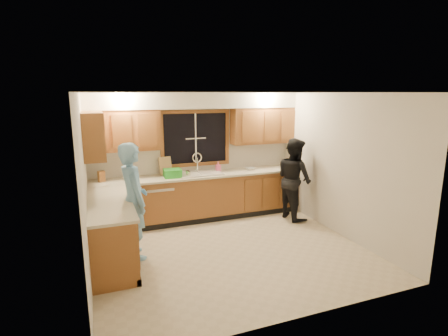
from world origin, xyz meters
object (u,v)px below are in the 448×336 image
object	(u,v)px
dishwasher	(159,204)
soap_bottle	(218,167)
bowl	(250,169)
sink	(200,177)
stove	(113,247)
woman	(294,179)
knife_block	(101,176)
man	(133,201)
dish_crate	(172,173)

from	to	relation	value
dishwasher	soap_bottle	xyz separation A→B (m)	(1.27, 0.11, 0.61)
dishwasher	bowl	xyz separation A→B (m)	(1.95, 0.04, 0.53)
sink	stove	size ratio (longest dim) A/B	0.96
woman	knife_block	size ratio (longest dim) A/B	8.16
soap_bottle	dishwasher	bearing A→B (deg)	-174.84
sink	stove	world-z (taller)	sink
stove	woman	xyz separation A→B (m)	(3.57, 1.19, 0.37)
knife_block	soap_bottle	world-z (taller)	soap_bottle
dishwasher	stove	distance (m)	2.04
bowl	dishwasher	bearing A→B (deg)	-178.97
woman	man	bearing A→B (deg)	96.68
man	soap_bottle	world-z (taller)	man
dishwasher	dish_crate	distance (m)	0.65
man	dish_crate	size ratio (longest dim) A/B	5.50
stove	man	distance (m)	0.80
soap_bottle	bowl	distance (m)	0.70
stove	man	xyz separation A→B (m)	(0.36, 0.56, 0.44)
soap_bottle	sink	bearing A→B (deg)	-166.51
dish_crate	bowl	distance (m)	1.68
sink	bowl	xyz separation A→B (m)	(1.10, 0.02, 0.08)
sink	man	size ratio (longest dim) A/B	0.48
sink	bowl	world-z (taller)	sink
dish_crate	dishwasher	bearing A→B (deg)	172.18
dishwasher	bowl	world-z (taller)	bowl
sink	woman	distance (m)	1.88
soap_bottle	bowl	world-z (taller)	soap_bottle
stove	bowl	size ratio (longest dim) A/B	4.73
woman	dish_crate	size ratio (longest dim) A/B	5.03
dishwasher	sink	bearing A→B (deg)	0.99
sink	dish_crate	world-z (taller)	sink
knife_block	soap_bottle	size ratio (longest dim) A/B	0.98
dishwasher	man	bearing A→B (deg)	-115.41
man	woman	world-z (taller)	man
man	bowl	bearing A→B (deg)	-72.92
sink	stove	xyz separation A→B (m)	(-1.80, -1.82, -0.41)
dishwasher	bowl	distance (m)	2.03
man	dish_crate	distance (m)	1.49
dishwasher	man	size ratio (longest dim) A/B	0.46
stove	bowl	xyz separation A→B (m)	(2.90, 1.85, 0.49)
knife_block	dish_crate	xyz separation A→B (m)	(1.28, -0.09, -0.02)
stove	knife_block	xyz separation A→B (m)	(-0.05, 1.86, 0.57)
stove	soap_bottle	distance (m)	2.99
stove	knife_block	size ratio (longest dim) A/B	4.49
sink	woman	size ratio (longest dim) A/B	0.53
woman	soap_bottle	world-z (taller)	woman
stove	dish_crate	size ratio (longest dim) A/B	2.77
man	woman	bearing A→B (deg)	-88.59
dishwasher	man	world-z (taller)	man
woman	stove	bearing A→B (deg)	104.09
sink	man	world-z (taller)	man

